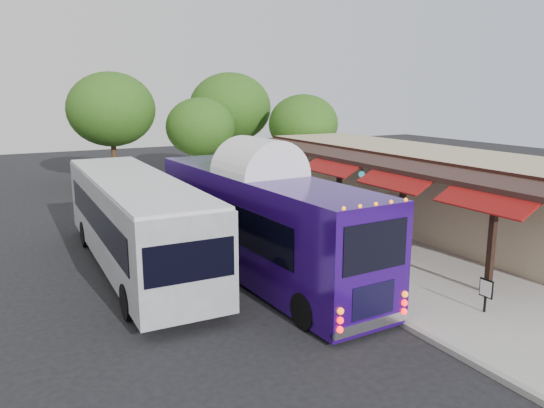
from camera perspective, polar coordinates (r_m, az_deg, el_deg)
ground at (r=18.44m, az=4.65°, el=-7.94°), size 90.00×90.00×0.00m
sidewalk at (r=24.31m, az=9.44°, el=-2.91°), size 10.00×40.00×0.15m
curb at (r=21.73m, az=-0.99°, el=-4.56°), size 0.20×40.00×0.16m
station_shelter at (r=26.11m, az=15.47°, el=1.83°), size 8.15×20.00×3.60m
coach_bus at (r=18.25m, az=-1.33°, el=-1.44°), size 3.01×11.95×3.79m
city_bus at (r=19.53m, az=-14.57°, el=-1.52°), size 2.95×12.42×3.32m
ped_a at (r=18.42m, az=8.37°, el=-4.59°), size 0.79×0.72×1.82m
ped_b at (r=22.68m, az=0.26°, el=-1.64°), size 0.91×0.82×1.54m
ped_c at (r=21.90m, az=4.41°, el=-1.85°), size 1.07×1.00×1.78m
ped_d at (r=25.35m, az=-1.10°, el=0.09°), size 1.26×0.91×1.75m
sign_board at (r=16.27m, az=22.03°, el=-8.56°), size 0.06×0.45×0.98m
tree_left at (r=35.91m, az=-7.70°, el=8.19°), size 4.59×4.59×5.88m
tree_mid at (r=39.29m, az=-4.53°, el=10.28°), size 5.93×5.93×7.60m
tree_right at (r=36.58m, az=3.38°, el=8.56°), size 4.74×4.74×6.07m
tree_far at (r=38.04m, az=-16.91°, el=9.71°), size 5.91×5.91×7.57m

